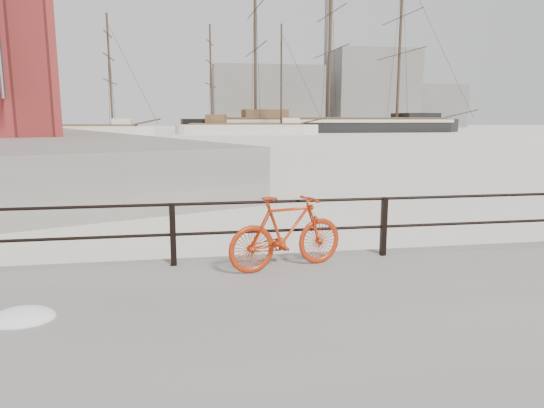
{
  "coord_description": "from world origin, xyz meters",
  "views": [
    {
      "loc": [
        -3.2,
        -7.72,
        2.64
      ],
      "look_at": [
        -1.64,
        1.5,
        1.0
      ],
      "focal_mm": 32.0,
      "sensor_mm": 36.0,
      "label": 1
    }
  ],
  "objects_px": {
    "schooner_mid": "(247,134)",
    "schooner_left": "(75,136)",
    "barque_black": "(328,132)",
    "bicycle": "(287,232)"
  },
  "relations": [
    {
      "from": "barque_black",
      "to": "bicycle",
      "type": "bearing_deg",
      "value": -109.13
    },
    {
      "from": "barque_black",
      "to": "schooner_left",
      "type": "height_order",
      "value": "barque_black"
    },
    {
      "from": "bicycle",
      "to": "schooner_mid",
      "type": "height_order",
      "value": "schooner_mid"
    },
    {
      "from": "barque_black",
      "to": "schooner_mid",
      "type": "height_order",
      "value": "barque_black"
    },
    {
      "from": "bicycle",
      "to": "barque_black",
      "type": "xyz_separation_m",
      "value": [
        26.43,
        89.07,
        -0.93
      ]
    },
    {
      "from": "bicycle",
      "to": "schooner_mid",
      "type": "xyz_separation_m",
      "value": [
        8.72,
        80.42,
        -0.93
      ]
    },
    {
      "from": "schooner_mid",
      "to": "bicycle",
      "type": "bearing_deg",
      "value": -85.09
    },
    {
      "from": "schooner_left",
      "to": "schooner_mid",
      "type": "bearing_deg",
      "value": 11.18
    },
    {
      "from": "schooner_mid",
      "to": "schooner_left",
      "type": "height_order",
      "value": "schooner_mid"
    },
    {
      "from": "bicycle",
      "to": "schooner_left",
      "type": "bearing_deg",
      "value": 88.51
    }
  ]
}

